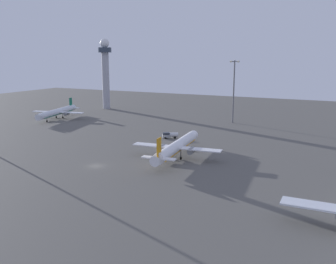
% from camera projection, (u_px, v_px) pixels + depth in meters
% --- Properties ---
extents(ground_plane, '(416.00, 416.00, 0.00)m').
position_uv_depth(ground_plane, '(96.00, 166.00, 111.96)').
color(ground_plane, '#56544F').
extents(control_tower, '(8.00, 8.00, 42.76)m').
position_uv_depth(control_tower, '(105.00, 69.00, 228.53)').
color(control_tower, '#A8A8B2').
rests_on(control_tower, ground).
extents(airplane_far_stand, '(29.70, 38.08, 9.76)m').
position_uv_depth(airplane_far_stand, '(177.00, 147.00, 120.15)').
color(airplane_far_stand, white).
rests_on(airplane_far_stand, ground).
extents(airplane_taxiway_distant, '(28.42, 36.27, 9.39)m').
position_uv_depth(airplane_taxiway_distant, '(58.00, 112.00, 195.01)').
color(airplane_taxiway_distant, silver).
rests_on(airplane_taxiway_distant, ground).
extents(fuel_truck, '(6.43, 5.19, 2.35)m').
position_uv_depth(fuel_truck, '(170.00, 135.00, 149.06)').
color(fuel_truck, gray).
rests_on(fuel_truck, ground).
extents(apron_light_east, '(4.80, 0.90, 30.40)m').
position_uv_depth(apron_light_east, '(234.00, 88.00, 180.56)').
color(apron_light_east, slate).
rests_on(apron_light_east, ground).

